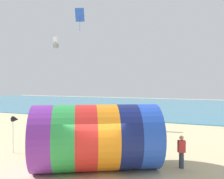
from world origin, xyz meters
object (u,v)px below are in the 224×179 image
object	(u,v)px
kite_handler	(181,152)
kite_white_box	(56,43)
giant_inflatable_tube	(97,137)
beach_flag	(15,121)
kite_blue_diamond	(80,15)
bystander_mid_beach	(101,130)
bystander_near_water	(133,117)
bystander_far_left	(112,121)

from	to	relation	value
kite_handler	kite_white_box	size ratio (longest dim) A/B	1.47
giant_inflatable_tube	beach_flag	size ratio (longest dim) A/B	3.03
giant_inflatable_tube	kite_blue_diamond	size ratio (longest dim) A/B	2.94
kite_blue_diamond	bystander_mid_beach	size ratio (longest dim) A/B	1.41
bystander_near_water	giant_inflatable_tube	bearing A→B (deg)	-79.58
kite_handler	bystander_far_left	world-z (taller)	bystander_far_left
kite_handler	kite_blue_diamond	size ratio (longest dim) A/B	0.70
kite_white_box	bystander_mid_beach	size ratio (longest dim) A/B	0.67
kite_handler	bystander_mid_beach	distance (m)	7.07
giant_inflatable_tube	kite_blue_diamond	xyz separation A→B (m)	(-8.12, 12.16, 9.92)
kite_handler	bystander_near_water	distance (m)	12.82
kite_white_box	beach_flag	world-z (taller)	kite_white_box
kite_white_box	beach_flag	xyz separation A→B (m)	(3.26, -8.67, -6.24)
bystander_near_water	bystander_far_left	xyz separation A→B (m)	(-0.95, -3.26, -0.01)
giant_inflatable_tube	kite_white_box	size ratio (longest dim) A/B	6.17
kite_white_box	giant_inflatable_tube	bearing A→B (deg)	-45.49
kite_blue_diamond	kite_handler	bearing A→B (deg)	-40.68
giant_inflatable_tube	bystander_near_water	xyz separation A→B (m)	(-2.40, 13.07, -0.76)
kite_handler	bystander_far_left	bearing A→B (deg)	132.24
bystander_far_left	kite_handler	bearing A→B (deg)	-47.76
bystander_mid_beach	bystander_far_left	distance (m)	4.59
kite_blue_diamond	bystander_far_left	bearing A→B (deg)	-26.27
giant_inflatable_tube	bystander_mid_beach	world-z (taller)	giant_inflatable_tube
kite_white_box	kite_blue_diamond	distance (m)	4.48
kite_handler	kite_blue_diamond	xyz separation A→B (m)	(-11.97, 10.29, 10.70)
giant_inflatable_tube	bystander_far_left	distance (m)	10.40
bystander_near_water	beach_flag	size ratio (longest dim) A/B	0.74
giant_inflatable_tube	bystander_mid_beach	xyz separation A→B (m)	(-2.31, 5.34, -0.77)
bystander_far_left	beach_flag	distance (m)	9.62
kite_handler	bystander_far_left	xyz separation A→B (m)	(-7.20, 7.93, 0.01)
giant_inflatable_tube	kite_handler	xyz separation A→B (m)	(3.85, 1.88, -0.78)
kite_blue_diamond	beach_flag	bearing A→B (deg)	-78.86
giant_inflatable_tube	bystander_mid_beach	distance (m)	5.87
kite_blue_diamond	bystander_near_water	size ratio (longest dim) A/B	1.40
kite_white_box	bystander_near_water	size ratio (longest dim) A/B	0.67
kite_blue_diamond	bystander_near_water	distance (m)	12.15
bystander_mid_beach	bystander_near_water	bearing A→B (deg)	90.70
kite_blue_diamond	bystander_far_left	size ratio (longest dim) A/B	1.41
beach_flag	bystander_near_water	bearing A→B (deg)	74.61
kite_white_box	kite_blue_diamond	bearing A→B (deg)	71.34
bystander_near_water	beach_flag	distance (m)	13.00
beach_flag	giant_inflatable_tube	bearing A→B (deg)	-5.74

